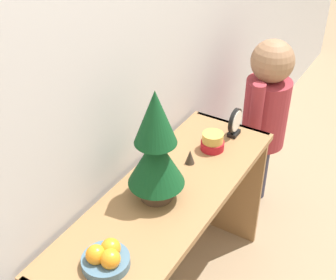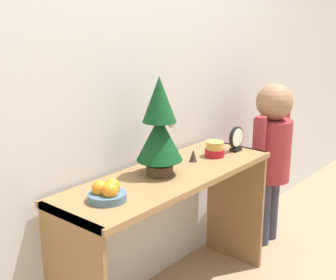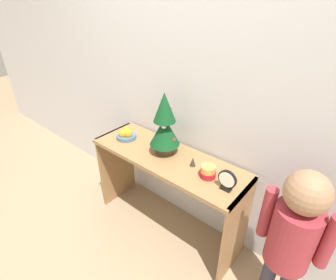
{
  "view_description": "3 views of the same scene",
  "coord_description": "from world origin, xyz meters",
  "views": [
    {
      "loc": [
        -1.26,
        -0.54,
        2.0
      ],
      "look_at": [
        0.04,
        0.24,
        0.97
      ],
      "focal_mm": 50.0,
      "sensor_mm": 36.0,
      "label": 1
    },
    {
      "loc": [
        -1.69,
        -1.18,
        1.53
      ],
      "look_at": [
        -0.01,
        0.22,
        0.92
      ],
      "focal_mm": 50.0,
      "sensor_mm": 36.0,
      "label": 2
    },
    {
      "loc": [
        1.08,
        -1.04,
        1.84
      ],
      "look_at": [
        -0.01,
        0.24,
        0.87
      ],
      "focal_mm": 28.0,
      "sensor_mm": 36.0,
      "label": 3
    }
  ],
  "objects": [
    {
      "name": "back_wall",
      "position": [
        0.0,
        0.48,
        1.25
      ],
      "size": [
        7.0,
        0.05,
        2.5
      ],
      "primitive_type": "cube",
      "color": "silver",
      "rests_on": "ground_plane"
    },
    {
      "name": "console_table",
      "position": [
        0.0,
        0.22,
        0.58
      ],
      "size": [
        1.28,
        0.43,
        0.74
      ],
      "color": "olive",
      "rests_on": "ground_plane"
    },
    {
      "name": "mini_tree",
      "position": [
        -0.04,
        0.24,
        0.98
      ],
      "size": [
        0.23,
        0.23,
        0.49
      ],
      "color": "#4C3828",
      "rests_on": "console_table"
    },
    {
      "name": "fruit_bowl",
      "position": [
        -0.44,
        0.2,
        0.78
      ],
      "size": [
        0.17,
        0.17,
        0.09
      ],
      "color": "#476B84",
      "rests_on": "console_table"
    },
    {
      "name": "singing_bowl",
      "position": [
        0.37,
        0.2,
        0.78
      ],
      "size": [
        0.11,
        0.11,
        0.09
      ],
      "color": "#AD1923",
      "rests_on": "console_table"
    },
    {
      "name": "desk_clock",
      "position": [
        0.53,
        0.16,
        0.81
      ],
      "size": [
        0.12,
        0.04,
        0.14
      ],
      "color": "black",
      "rests_on": "console_table"
    },
    {
      "name": "figurine",
      "position": [
        0.22,
        0.24,
        0.78
      ],
      "size": [
        0.04,
        0.04,
        0.07
      ],
      "color": "#382D23",
      "rests_on": "console_table"
    },
    {
      "name": "child_figure",
      "position": [
        0.97,
        0.16,
        0.68
      ],
      "size": [
        0.39,
        0.25,
        1.08
      ],
      "color": "#38384C",
      "rests_on": "ground_plane"
    }
  ]
}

